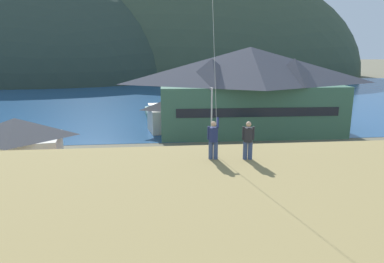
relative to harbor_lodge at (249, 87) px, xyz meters
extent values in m
plane|color=#66604C|center=(-10.21, -23.02, -6.07)|extent=(600.00, 600.00, 0.00)
cube|color=gray|center=(-10.21, -18.02, -6.02)|extent=(40.00, 20.00, 0.10)
cube|color=navy|center=(-10.21, 36.98, -6.05)|extent=(360.00, 84.00, 0.03)
ellipsoid|color=#3D4C38|center=(-53.86, 91.27, -6.07)|extent=(105.87, 50.06, 48.86)
ellipsoid|color=#2D3D33|center=(-52.15, 88.78, -6.07)|extent=(99.83, 68.75, 65.76)
ellipsoid|color=#2D3D33|center=(-50.25, 93.14, -6.07)|extent=(112.02, 73.61, 69.89)
ellipsoid|color=#3D4C38|center=(7.46, 93.47, -6.07)|extent=(124.35, 57.27, 82.19)
cube|color=#38604C|center=(0.00, 0.13, -2.79)|extent=(23.91, 11.29, 6.56)
cube|color=black|center=(-0.13, -5.25, -2.46)|extent=(20.10, 0.59, 1.10)
pyramid|color=#4C4C56|center=(0.00, 0.13, 2.90)|extent=(25.36, 12.40, 4.81)
pyramid|color=#4C4C56|center=(-5.36, -1.60, 2.20)|extent=(6.03, 6.03, 3.37)
pyramid|color=#4C4C56|center=(5.28, -1.87, 2.20)|extent=(6.03, 6.03, 3.37)
cube|color=beige|center=(-24.93, -14.66, -4.33)|extent=(7.81, 6.11, 3.46)
pyramid|color=#47474C|center=(-24.93, -14.66, -1.70)|extent=(8.44, 6.70, 1.80)
cube|color=black|center=(-24.55, -17.23, -4.85)|extent=(1.10, 0.22, 2.43)
cube|color=beige|center=(-10.69, 1.16, -4.50)|extent=(6.24, 5.12, 3.13)
pyramid|color=#47474C|center=(-10.69, 1.16, -2.22)|extent=(6.75, 5.61, 1.44)
cube|color=black|center=(-10.28, -0.89, -4.97)|extent=(1.09, 0.27, 2.19)
cube|color=#70604C|center=(-9.32, 12.19, -5.72)|extent=(3.20, 11.40, 0.70)
cube|color=#23564C|center=(-12.98, 12.26, -5.62)|extent=(3.26, 8.29, 0.90)
cube|color=#33665B|center=(-12.98, 12.26, -5.09)|extent=(3.17, 8.04, 0.16)
cube|color=silver|center=(-12.93, 11.65, -4.46)|extent=(2.01, 2.57, 1.10)
cube|color=#B28923|center=(-7.80, -22.14, -5.25)|extent=(4.30, 2.04, 0.80)
cube|color=olive|center=(-7.95, -22.15, -4.50)|extent=(2.19, 1.72, 0.70)
cube|color=black|center=(-7.95, -22.15, -4.53)|extent=(2.23, 1.75, 0.32)
cylinder|color=black|center=(-6.39, -22.98, -5.65)|extent=(0.65, 0.26, 0.64)
cylinder|color=black|center=(-6.49, -21.14, -5.65)|extent=(0.65, 0.26, 0.64)
cylinder|color=black|center=(-9.11, -23.13, -5.65)|extent=(0.65, 0.26, 0.64)
cylinder|color=black|center=(-9.22, -21.30, -5.65)|extent=(0.65, 0.26, 0.64)
cube|color=slate|center=(-12.82, -16.04, -5.25)|extent=(4.29, 2.02, 0.80)
cube|color=#5B5B5F|center=(-12.67, -16.04, -4.50)|extent=(2.18, 1.71, 0.70)
cube|color=black|center=(-12.67, -16.04, -4.53)|extent=(2.23, 1.74, 0.32)
cylinder|color=black|center=(-14.13, -15.05, -5.65)|extent=(0.65, 0.25, 0.64)
cylinder|color=black|center=(-14.23, -16.88, -5.65)|extent=(0.65, 0.25, 0.64)
cylinder|color=black|center=(-11.41, -15.19, -5.65)|extent=(0.65, 0.25, 0.64)
cylinder|color=black|center=(-11.51, -17.03, -5.65)|extent=(0.65, 0.25, 0.64)
cube|color=red|center=(-19.14, -17.46, -5.25)|extent=(4.21, 1.83, 0.80)
cube|color=#B11A15|center=(-18.99, -17.46, -4.50)|extent=(2.11, 1.62, 0.70)
cube|color=black|center=(-18.99, -17.46, -4.53)|extent=(2.15, 1.65, 0.32)
cylinder|color=black|center=(-20.51, -16.55, -5.65)|extent=(0.64, 0.22, 0.64)
cylinder|color=black|center=(-20.50, -18.39, -5.65)|extent=(0.64, 0.22, 0.64)
cylinder|color=black|center=(-17.78, -16.53, -5.65)|extent=(0.64, 0.22, 0.64)
cylinder|color=black|center=(-17.77, -18.37, -5.65)|extent=(0.64, 0.22, 0.64)
cube|color=black|center=(-12.51, -22.33, -5.25)|extent=(4.24, 1.91, 0.80)
cube|color=black|center=(-12.36, -22.33, -4.50)|extent=(2.14, 1.65, 0.70)
cube|color=black|center=(-12.36, -22.33, -4.53)|extent=(2.18, 1.69, 0.32)
cylinder|color=black|center=(-13.85, -21.37, -5.65)|extent=(0.65, 0.24, 0.64)
cylinder|color=black|center=(-13.90, -23.21, -5.65)|extent=(0.65, 0.24, 0.64)
cylinder|color=black|center=(-11.12, -21.44, -5.65)|extent=(0.65, 0.24, 0.64)
cylinder|color=black|center=(-11.17, -23.28, -5.65)|extent=(0.65, 0.24, 0.64)
cube|color=#236633|center=(0.53, -16.22, -5.25)|extent=(4.33, 2.14, 0.80)
cube|color=#1E562B|center=(0.68, -16.23, -4.50)|extent=(2.22, 1.77, 0.70)
cube|color=black|center=(0.68, -16.23, -4.53)|extent=(2.27, 1.80, 0.32)
cylinder|color=black|center=(-0.75, -15.19, -5.65)|extent=(0.66, 0.27, 0.64)
cylinder|color=black|center=(-0.90, -17.02, -5.65)|extent=(0.66, 0.27, 0.64)
cylinder|color=black|center=(1.97, -15.42, -5.65)|extent=(0.66, 0.27, 0.64)
cylinder|color=black|center=(1.82, -17.25, -5.65)|extent=(0.66, 0.27, 0.64)
cylinder|color=#ADADB2|center=(-7.05, -12.52, -2.29)|extent=(0.16, 0.16, 7.36)
cube|color=#4C4C51|center=(-7.05, -12.17, 1.29)|extent=(0.24, 0.70, 0.20)
cylinder|color=#384770|center=(-10.03, -31.38, 0.74)|extent=(0.20, 0.20, 0.82)
cylinder|color=#384770|center=(-9.81, -31.42, 0.74)|extent=(0.20, 0.20, 0.82)
cylinder|color=navy|center=(-9.92, -31.40, 1.47)|extent=(0.40, 0.40, 0.64)
sphere|color=tan|center=(-9.92, -31.40, 1.95)|extent=(0.24, 0.24, 0.24)
cylinder|color=navy|center=(-9.71, -31.25, 1.97)|extent=(0.21, 0.57, 0.43)
cylinder|color=navy|center=(-10.14, -31.36, 1.54)|extent=(0.11, 0.11, 0.60)
cylinder|color=#384770|center=(-8.49, -31.57, 0.74)|extent=(0.20, 0.20, 0.82)
cylinder|color=#384770|center=(-8.27, -31.61, 0.74)|extent=(0.20, 0.20, 0.82)
cylinder|color=#232328|center=(-8.38, -31.59, 1.47)|extent=(0.40, 0.40, 0.64)
sphere|color=tan|center=(-8.38, -31.59, 1.95)|extent=(0.24, 0.24, 0.24)
cylinder|color=#232328|center=(-8.60, -31.55, 1.54)|extent=(0.11, 0.11, 0.60)
cylinder|color=#232328|center=(-8.16, -31.63, 1.54)|extent=(0.11, 0.11, 0.60)
cylinder|color=silver|center=(-9.74, -29.68, 6.72)|extent=(0.16, 2.96, 12.80)
camera|label=1|loc=(-12.40, -46.55, 5.27)|focal=33.09mm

